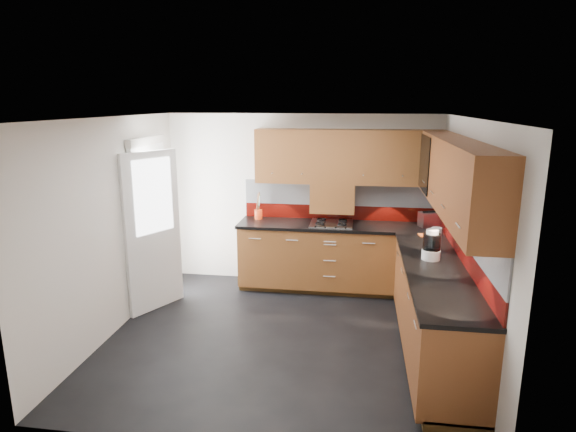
% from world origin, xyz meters
% --- Properties ---
extents(room, '(4.00, 3.80, 2.64)m').
position_xyz_m(room, '(0.00, 0.00, 1.50)').
color(room, black).
extents(base_cabinets, '(2.70, 3.20, 0.95)m').
position_xyz_m(base_cabinets, '(1.07, 0.72, 0.44)').
color(base_cabinets, brown).
rests_on(base_cabinets, room).
extents(countertop, '(2.72, 3.22, 0.04)m').
position_xyz_m(countertop, '(1.05, 0.70, 0.92)').
color(countertop, black).
rests_on(countertop, base_cabinets).
extents(backsplash, '(2.70, 3.20, 0.54)m').
position_xyz_m(backsplash, '(1.28, 0.93, 1.21)').
color(backsplash, maroon).
rests_on(backsplash, countertop).
extents(upper_cabinets, '(2.50, 3.20, 0.72)m').
position_xyz_m(upper_cabinets, '(1.23, 0.78, 1.84)').
color(upper_cabinets, brown).
rests_on(upper_cabinets, room).
extents(extractor_hood, '(0.60, 0.33, 0.40)m').
position_xyz_m(extractor_hood, '(0.45, 1.64, 1.28)').
color(extractor_hood, brown).
rests_on(extractor_hood, room).
extents(glass_cabinet, '(0.32, 0.80, 0.66)m').
position_xyz_m(glass_cabinet, '(1.71, 1.07, 1.87)').
color(glass_cabinet, black).
rests_on(glass_cabinet, room).
extents(back_door, '(0.42, 1.19, 2.04)m').
position_xyz_m(back_door, '(-1.78, 0.75, 1.03)').
color(back_door, white).
rests_on(back_door, room).
extents(gas_hob, '(0.57, 0.50, 0.04)m').
position_xyz_m(gas_hob, '(0.45, 1.47, 0.95)').
color(gas_hob, silver).
rests_on(gas_hob, countertop).
extents(utensil_pot, '(0.11, 0.11, 0.39)m').
position_xyz_m(utensil_pot, '(-0.59, 1.64, 1.03)').
color(utensil_pot, '#E34215').
rests_on(utensil_pot, countertop).
extents(toaster, '(0.32, 0.26, 0.20)m').
position_xyz_m(toaster, '(1.75, 1.56, 1.04)').
color(toaster, silver).
rests_on(toaster, countertop).
extents(food_processor, '(0.19, 0.19, 0.32)m').
position_xyz_m(food_processor, '(1.57, 0.15, 1.09)').
color(food_processor, white).
rests_on(food_processor, countertop).
extents(paper_towel, '(0.13, 0.13, 0.24)m').
position_xyz_m(paper_towel, '(1.68, 0.57, 1.06)').
color(paper_towel, white).
rests_on(paper_towel, countertop).
extents(orange_cloth, '(0.17, 0.16, 0.02)m').
position_xyz_m(orange_cloth, '(1.63, 1.08, 0.95)').
color(orange_cloth, orange).
rests_on(orange_cloth, countertop).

